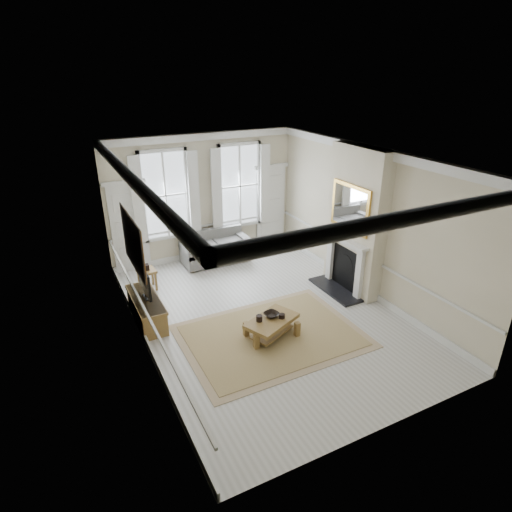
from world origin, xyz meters
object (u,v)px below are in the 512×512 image
tv_stand (147,309)px  sofa (215,249)px  side_table (147,274)px  coffee_table (272,323)px

tv_stand → sofa: bearing=42.1°
side_table → tv_stand: (-0.35, -1.40, -0.13)m
sofa → coffee_table: (-0.35, -3.87, -0.04)m
sofa → tv_stand: size_ratio=1.19×
side_table → tv_stand: tv_stand is taller
sofa → side_table: bearing=-159.3°
side_table → tv_stand: bearing=-104.1°
coffee_table → tv_stand: 2.67m
side_table → tv_stand: 1.45m
sofa → side_table: (-2.06, -0.78, 0.04)m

